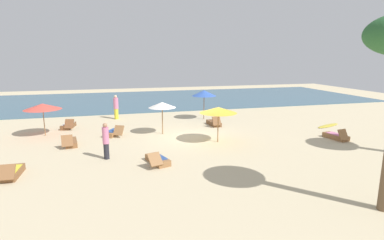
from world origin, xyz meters
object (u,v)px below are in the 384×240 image
at_px(umbrella_3, 218,110).
at_px(lounger_3, 68,126).
at_px(umbrella_1, 204,93).
at_px(lounger_4, 214,123).
at_px(lounger_0, 157,160).
at_px(lounger_5, 114,132).
at_px(umbrella_0, 43,107).
at_px(lounger_6, 12,173).
at_px(person_0, 106,141).
at_px(person_1, 116,107).
at_px(surfboard, 328,126).
at_px(lounger_2, 336,136).
at_px(umbrella_2, 162,105).
at_px(lounger_1, 71,142).

height_order(umbrella_3, lounger_3, umbrella_3).
bearing_deg(umbrella_1, lounger_4, -89.03).
xyz_separation_m(lounger_0, lounger_5, (-1.85, 5.77, 0.00)).
relative_size(umbrella_0, umbrella_3, 1.04).
height_order(lounger_6, person_0, person_0).
distance_m(lounger_0, person_1, 11.01).
bearing_deg(lounger_4, surfboard, -16.60).
relative_size(lounger_0, lounger_2, 1.05).
height_order(lounger_2, lounger_6, lounger_2).
bearing_deg(umbrella_0, lounger_5, -14.06).
distance_m(person_0, person_1, 9.64).
relative_size(umbrella_0, lounger_2, 1.28).
height_order(umbrella_2, lounger_4, umbrella_2).
xyz_separation_m(umbrella_1, lounger_0, (-5.03, -9.09, -1.85)).
height_order(lounger_2, person_0, person_0).
xyz_separation_m(umbrella_0, umbrella_2, (7.08, -1.48, 0.04)).
distance_m(lounger_4, person_1, 7.82).
distance_m(umbrella_2, person_0, 5.37).
height_order(umbrella_1, lounger_3, umbrella_1).
bearing_deg(lounger_2, umbrella_1, 127.23).
bearing_deg(lounger_5, umbrella_0, 165.94).
bearing_deg(lounger_5, lounger_1, -144.53).
bearing_deg(person_0, person_1, 85.81).
bearing_deg(umbrella_2, person_1, 115.81).
relative_size(person_0, surfboard, 0.73).
relative_size(umbrella_1, lounger_1, 1.31).
relative_size(lounger_1, lounger_6, 1.01).
bearing_deg(lounger_1, person_0, -55.97).
bearing_deg(lounger_5, lounger_6, -125.47).
height_order(lounger_3, lounger_5, lounger_3).
bearing_deg(lounger_5, umbrella_1, 25.77).
height_order(umbrella_0, lounger_6, umbrella_0).
height_order(lounger_1, lounger_3, lounger_1).
xyz_separation_m(lounger_4, person_0, (-7.32, -5.52, 0.73)).
distance_m(lounger_4, lounger_5, 6.99).
relative_size(lounger_1, lounger_3, 0.99).
bearing_deg(lounger_2, surfboard, 58.45).
distance_m(lounger_0, person_0, 2.68).
bearing_deg(lounger_2, umbrella_3, 169.85).
distance_m(lounger_6, person_0, 4.01).
height_order(umbrella_0, person_1, umbrella_0).
distance_m(umbrella_2, surfboard, 11.77).
bearing_deg(lounger_5, umbrella_2, -8.65).
distance_m(umbrella_3, lounger_5, 6.73).
distance_m(lounger_1, lounger_2, 15.27).
distance_m(umbrella_3, lounger_4, 4.60).
height_order(lounger_3, person_1, person_1).
bearing_deg(surfboard, umbrella_2, 175.93).
distance_m(umbrella_0, lounger_3, 2.65).
distance_m(umbrella_2, lounger_0, 5.69).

